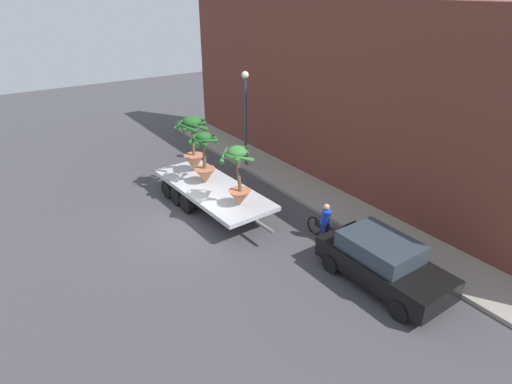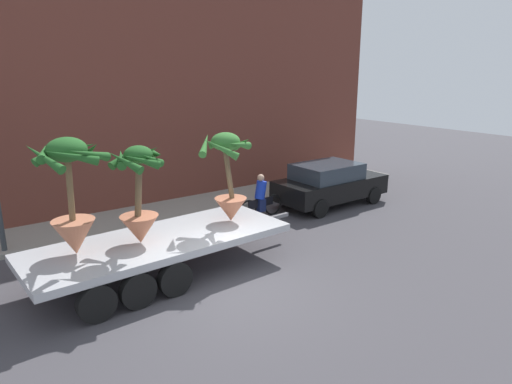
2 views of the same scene
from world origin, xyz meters
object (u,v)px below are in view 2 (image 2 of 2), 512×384
(parked_car, at_px, (329,183))
(potted_palm_rear, at_px, (228,177))
(potted_palm_middle, at_px, (71,196))
(potted_palm_front, at_px, (139,198))
(cyclist, at_px, (261,199))
(flatbed_trailer, at_px, (151,248))

(parked_car, bearing_deg, potted_palm_rear, -161.89)
(potted_palm_middle, distance_m, potted_palm_front, 1.46)
(potted_palm_rear, xyz_separation_m, potted_palm_front, (-2.50, -0.10, -0.13))
(parked_car, bearing_deg, potted_palm_middle, -169.68)
(potted_palm_middle, relative_size, potted_palm_front, 1.13)
(potted_palm_middle, xyz_separation_m, cyclist, (6.58, 2.03, -1.65))
(potted_palm_rear, distance_m, parked_car, 6.04)
(potted_palm_middle, bearing_deg, parked_car, 10.32)
(cyclist, bearing_deg, flatbed_trailer, -155.79)
(potted_palm_front, relative_size, parked_car, 0.54)
(potted_palm_middle, relative_size, cyclist, 1.41)
(potted_palm_rear, relative_size, parked_car, 0.56)
(potted_palm_rear, xyz_separation_m, cyclist, (2.65, 2.12, -1.52))
(potted_palm_rear, height_order, cyclist, potted_palm_rear)
(potted_palm_rear, bearing_deg, potted_palm_front, -177.71)
(flatbed_trailer, height_order, potted_palm_rear, potted_palm_rear)
(potted_palm_rear, distance_m, potted_palm_middle, 3.93)
(potted_palm_front, bearing_deg, cyclist, 23.35)
(potted_palm_front, bearing_deg, flatbed_trailer, 1.17)
(flatbed_trailer, bearing_deg, parked_car, 13.73)
(parked_car, bearing_deg, potted_palm_front, -166.60)
(potted_palm_middle, xyz_separation_m, parked_car, (9.52, 1.73, -1.49))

